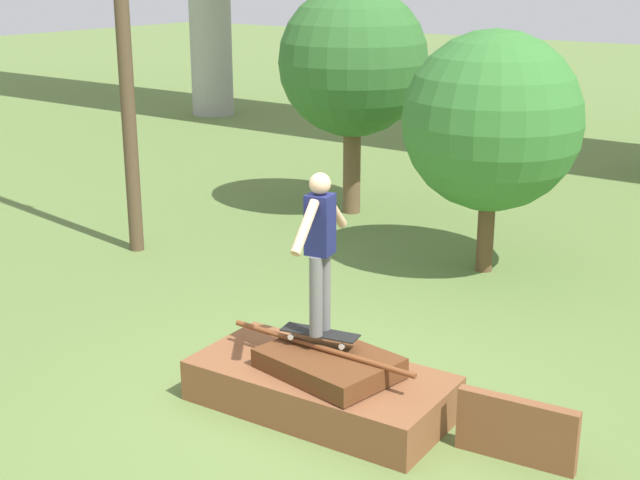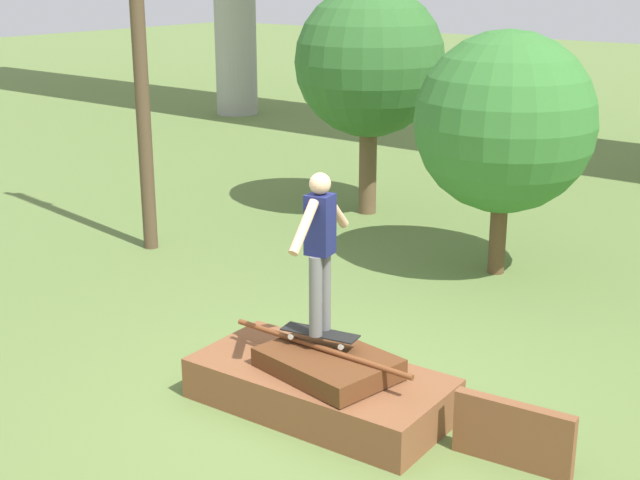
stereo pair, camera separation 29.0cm
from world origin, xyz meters
name	(u,v)px [view 1 (the left image)]	position (x,y,z in m)	size (l,w,h in m)	color
ground_plane	(320,408)	(0.00, 0.00, 0.00)	(80.00, 80.00, 0.00)	olive
scrap_pile	(322,385)	(0.01, 0.00, 0.24)	(2.43, 1.27, 0.63)	brown
scrap_plank_loose	(516,430)	(1.82, 0.21, 0.28)	(1.01, 0.23, 0.55)	brown
skateboard	(320,333)	(-0.06, 0.07, 0.70)	(0.75, 0.34, 0.09)	black
skater	(320,244)	(-0.06, 0.07, 1.56)	(0.29, 1.04, 1.48)	slate
utility_pole	(122,6)	(-4.91, 2.29, 3.37)	(1.30, 0.20, 6.49)	brown
tree_behind_left	(492,121)	(-0.50, 4.39, 2.00)	(2.30, 2.30, 3.15)	brown
tree_behind_right	(353,62)	(-3.55, 5.74, 2.43)	(2.35, 2.35, 3.62)	brown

